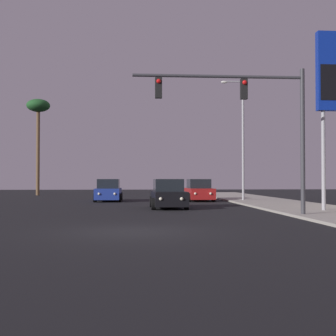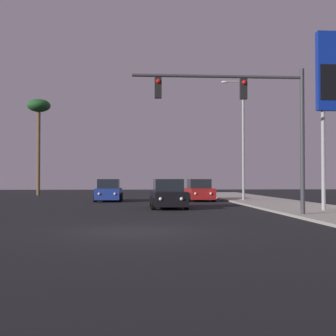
{
  "view_description": "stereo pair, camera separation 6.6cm",
  "coord_description": "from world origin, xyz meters",
  "px_view_note": "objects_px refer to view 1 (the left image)",
  "views": [
    {
      "loc": [
        0.06,
        -15.11,
        1.67
      ],
      "look_at": [
        2.09,
        13.26,
        2.35
      ],
      "focal_mm": 50.0,
      "sensor_mm": 36.0,
      "label": 1
    },
    {
      "loc": [
        0.13,
        -15.11,
        1.67
      ],
      "look_at": [
        2.09,
        13.26,
        2.35
      ],
      "focal_mm": 50.0,
      "sensor_mm": 36.0,
      "label": 2
    }
  ],
  "objects_px": {
    "car_blue": "(109,191)",
    "palm_tree_far": "(38,112)",
    "car_red": "(199,191)",
    "street_lamp": "(241,133)",
    "car_black": "(168,195)",
    "gas_station_sign": "(336,81)",
    "traffic_light_mast": "(254,110)"
  },
  "relations": [
    {
      "from": "traffic_light_mast",
      "to": "street_lamp",
      "type": "height_order",
      "value": "street_lamp"
    },
    {
      "from": "gas_station_sign",
      "to": "car_black",
      "type": "bearing_deg",
      "value": 153.8
    },
    {
      "from": "car_black",
      "to": "palm_tree_far",
      "type": "distance_m",
      "value": 26.47
    },
    {
      "from": "street_lamp",
      "to": "palm_tree_far",
      "type": "relative_size",
      "value": 0.9
    },
    {
      "from": "car_blue",
      "to": "car_red",
      "type": "relative_size",
      "value": 1.0
    },
    {
      "from": "traffic_light_mast",
      "to": "gas_station_sign",
      "type": "bearing_deg",
      "value": 26.71
    },
    {
      "from": "car_black",
      "to": "car_blue",
      "type": "bearing_deg",
      "value": -67.77
    },
    {
      "from": "car_blue",
      "to": "street_lamp",
      "type": "distance_m",
      "value": 10.91
    },
    {
      "from": "car_red",
      "to": "car_black",
      "type": "xyz_separation_m",
      "value": [
        -2.99,
        -8.78,
        0.0
      ]
    },
    {
      "from": "palm_tree_far",
      "to": "gas_station_sign",
      "type": "bearing_deg",
      "value": -52.57
    },
    {
      "from": "street_lamp",
      "to": "car_blue",
      "type": "bearing_deg",
      "value": 172.35
    },
    {
      "from": "traffic_light_mast",
      "to": "palm_tree_far",
      "type": "bearing_deg",
      "value": 117.95
    },
    {
      "from": "car_red",
      "to": "street_lamp",
      "type": "xyz_separation_m",
      "value": [
        3.01,
        -1.32,
        4.36
      ]
    },
    {
      "from": "car_blue",
      "to": "car_red",
      "type": "height_order",
      "value": "same"
    },
    {
      "from": "car_red",
      "to": "street_lamp",
      "type": "bearing_deg",
      "value": 154.55
    },
    {
      "from": "gas_station_sign",
      "to": "palm_tree_far",
      "type": "xyz_separation_m",
      "value": [
        -20.14,
        26.31,
        2.06
      ]
    },
    {
      "from": "car_red",
      "to": "palm_tree_far",
      "type": "distance_m",
      "value": 21.61
    },
    {
      "from": "car_blue",
      "to": "car_red",
      "type": "bearing_deg",
      "value": -179.17
    },
    {
      "from": "palm_tree_far",
      "to": "traffic_light_mast",
      "type": "bearing_deg",
      "value": -62.05
    },
    {
      "from": "car_blue",
      "to": "traffic_light_mast",
      "type": "bearing_deg",
      "value": 116.27
    },
    {
      "from": "car_black",
      "to": "palm_tree_far",
      "type": "xyz_separation_m",
      "value": [
        -11.92,
        22.27,
        7.92
      ]
    },
    {
      "from": "car_red",
      "to": "gas_station_sign",
      "type": "relative_size",
      "value": 0.48
    },
    {
      "from": "car_red",
      "to": "car_blue",
      "type": "bearing_deg",
      "value": -1.85
    },
    {
      "from": "car_blue",
      "to": "palm_tree_far",
      "type": "xyz_separation_m",
      "value": [
        -8.01,
        13.48,
        7.92
      ]
    },
    {
      "from": "car_blue",
      "to": "car_red",
      "type": "xyz_separation_m",
      "value": [
        6.9,
        -0.01,
        0.0
      ]
    },
    {
      "from": "gas_station_sign",
      "to": "car_red",
      "type": "bearing_deg",
      "value": 112.19
    },
    {
      "from": "car_black",
      "to": "street_lamp",
      "type": "distance_m",
      "value": 10.52
    },
    {
      "from": "street_lamp",
      "to": "car_black",
      "type": "bearing_deg",
      "value": -128.83
    },
    {
      "from": "gas_station_sign",
      "to": "palm_tree_far",
      "type": "relative_size",
      "value": 0.9
    },
    {
      "from": "car_blue",
      "to": "palm_tree_far",
      "type": "distance_m",
      "value": 17.57
    },
    {
      "from": "car_black",
      "to": "gas_station_sign",
      "type": "xyz_separation_m",
      "value": [
        8.22,
        -4.04,
        5.86
      ]
    },
    {
      "from": "street_lamp",
      "to": "palm_tree_far",
      "type": "distance_m",
      "value": 23.52
    }
  ]
}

